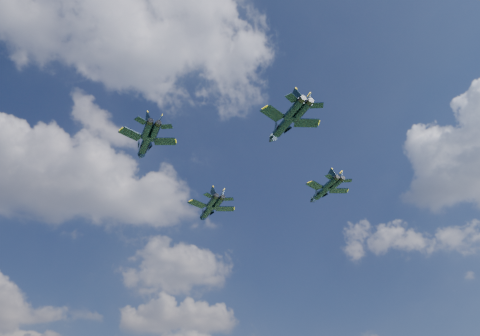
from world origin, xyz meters
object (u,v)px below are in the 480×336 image
object	(u,v)px
jet_right	(322,192)
jet_slot	(283,125)
jet_left	(145,144)
jet_lead	(208,210)

from	to	relation	value
jet_right	jet_slot	distance (m)	24.74
jet_left	jet_slot	bearing A→B (deg)	-36.65
jet_lead	jet_slot	xyz separation A→B (m)	(6.60, -36.81, 1.50)
jet_lead	jet_slot	distance (m)	37.43
jet_lead	jet_left	size ratio (longest dim) A/B	1.02
jet_slot	jet_left	bearing A→B (deg)	141.28
jet_left	jet_right	xyz separation A→B (m)	(41.04, 3.86, -3.25)
jet_right	jet_left	bearing A→B (deg)	178.26
jet_lead	jet_slot	world-z (taller)	jet_slot
jet_lead	jet_left	xyz separation A→B (m)	(-18.28, -22.11, 2.25)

